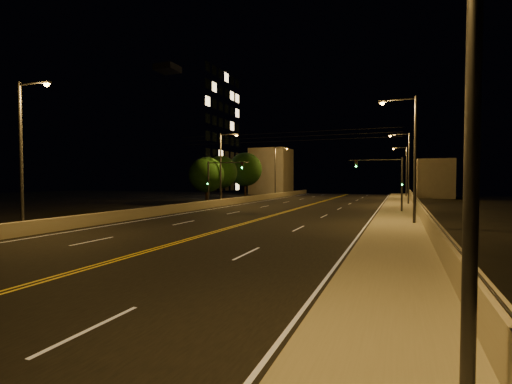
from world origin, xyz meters
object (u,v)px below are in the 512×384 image
(tree_0, at_px, (207,175))
(traffic_signal_left, at_px, (217,178))
(streetlight_5, at_px, (223,164))
(traffic_signal_right, at_px, (390,178))
(streetlight_0, at_px, (451,44))
(tree_2, at_px, (245,169))
(tree_1, at_px, (221,172))
(streetlight_1, at_px, (411,152))
(streetlight_6, at_px, (277,169))
(streetlight_4, at_px, (24,147))
(streetlight_2, at_px, (406,164))
(streetlight_3, at_px, (405,168))
(building_tower, at_px, (168,134))

(tree_0, bearing_deg, traffic_signal_left, -49.83)
(streetlight_5, distance_m, traffic_signal_right, 20.30)
(streetlight_0, xyz_separation_m, tree_2, (-26.37, 54.69, -0.17))
(tree_1, bearing_deg, streetlight_1, -41.96)
(streetlight_6, relative_size, traffic_signal_left, 1.67)
(streetlight_0, xyz_separation_m, streetlight_4, (-21.44, 9.61, 0.00))
(tree_0, bearing_deg, streetlight_2, 16.68)
(streetlight_3, height_order, streetlight_4, same)
(streetlight_2, relative_size, traffic_signal_right, 1.67)
(streetlight_2, xyz_separation_m, streetlight_6, (-21.44, 13.82, 0.00))
(streetlight_3, height_order, building_tower, building_tower)
(streetlight_6, bearing_deg, streetlight_1, -58.81)
(streetlight_1, distance_m, building_tower, 54.50)
(streetlight_4, bearing_deg, streetlight_0, -24.14)
(traffic_signal_left, relative_size, building_tower, 0.21)
(tree_2, bearing_deg, traffic_signal_left, -74.93)
(streetlight_4, xyz_separation_m, streetlight_6, (0.00, 47.91, 0.00))
(streetlight_6, bearing_deg, traffic_signal_right, -52.21)
(streetlight_6, bearing_deg, traffic_signal_left, -87.32)
(streetlight_2, distance_m, traffic_signal_right, 12.01)
(streetlight_0, bearing_deg, streetlight_1, 90.00)
(streetlight_3, xyz_separation_m, tree_2, (-26.37, -10.03, -0.17))
(streetlight_0, relative_size, building_tower, 0.36)
(streetlight_4, height_order, streetlight_6, same)
(streetlight_4, xyz_separation_m, tree_2, (-4.93, 45.08, -0.17))
(streetlight_1, xyz_separation_m, streetlight_5, (-21.44, 13.71, 0.00))
(streetlight_0, relative_size, traffic_signal_right, 1.67)
(streetlight_1, bearing_deg, tree_2, 128.98)
(streetlight_1, height_order, tree_1, streetlight_1)
(streetlight_1, xyz_separation_m, streetlight_3, (0.00, 42.61, 0.00))
(streetlight_1, distance_m, tree_2, 41.92)
(tree_1, bearing_deg, streetlight_5, -62.16)
(streetlight_2, xyz_separation_m, traffic_signal_left, (-20.24, -11.77, -1.75))
(streetlight_5, bearing_deg, streetlight_2, 20.16)
(streetlight_2, bearing_deg, streetlight_5, -159.84)
(streetlight_2, xyz_separation_m, tree_1, (-27.04, 2.72, -0.81))
(streetlight_3, bearing_deg, traffic_signal_right, -92.79)
(streetlight_2, distance_m, building_tower, 44.85)
(streetlight_6, xyz_separation_m, tree_2, (-4.93, -2.83, -0.17))
(streetlight_3, xyz_separation_m, streetlight_5, (-21.44, -28.90, 0.00))
(streetlight_3, xyz_separation_m, tree_0, (-24.08, -28.24, -1.33))
(streetlight_0, relative_size, streetlight_3, 1.00)
(streetlight_0, bearing_deg, streetlight_5, 120.90)
(streetlight_2, bearing_deg, tree_0, -163.32)
(streetlight_0, height_order, building_tower, building_tower)
(streetlight_3, xyz_separation_m, streetlight_6, (-21.44, -7.20, 0.00))
(streetlight_5, xyz_separation_m, traffic_signal_right, (19.84, -3.90, -1.75))
(traffic_signal_left, xyz_separation_m, tree_1, (-6.79, 14.49, 0.94))
(streetlight_6, bearing_deg, building_tower, -173.61)
(streetlight_1, distance_m, streetlight_2, 21.59)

